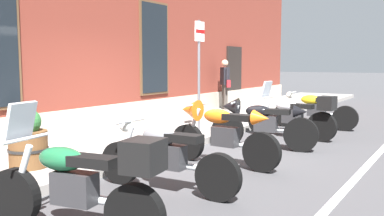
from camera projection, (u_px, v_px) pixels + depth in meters
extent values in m
plane|color=#38383A|center=(189.00, 150.00, 8.30)|extent=(140.00, 140.00, 0.00)
cube|color=gray|center=(136.00, 140.00, 9.02)|extent=(29.95, 2.70, 0.15)
cube|color=silver|center=(361.00, 173.00, 6.59)|extent=(29.95, 0.12, 0.01)
cube|color=gray|center=(92.00, 122.00, 9.69)|extent=(23.95, 0.10, 0.70)
cube|color=#513823|center=(154.00, 48.00, 11.52)|extent=(1.22, 0.06, 2.52)
cube|color=black|center=(155.00, 48.00, 11.50)|extent=(1.10, 0.03, 2.40)
cube|color=black|center=(234.00, 78.00, 15.63)|extent=(1.10, 0.08, 2.30)
cylinder|color=black|center=(15.00, 196.00, 4.46)|extent=(0.22, 0.62, 0.61)
cylinder|color=black|center=(135.00, 215.00, 3.91)|extent=(0.22, 0.62, 0.61)
cylinder|color=silver|center=(21.00, 174.00, 4.40)|extent=(0.12, 0.32, 0.64)
cube|color=#28282B|center=(75.00, 188.00, 4.15)|extent=(0.29, 0.47, 0.32)
ellipsoid|color=#195633|center=(61.00, 159.00, 4.18)|extent=(0.35, 0.56, 0.24)
cube|color=black|center=(93.00, 161.00, 4.03)|extent=(0.30, 0.51, 0.10)
cylinder|color=silver|center=(26.00, 139.00, 4.33)|extent=(0.62, 0.14, 0.04)
cylinder|color=silver|center=(108.00, 201.00, 4.16)|extent=(0.17, 0.46, 0.09)
cube|color=#B2BCC6|center=(21.00, 121.00, 4.33)|extent=(0.38, 0.20, 0.40)
cube|color=black|center=(144.00, 156.00, 3.81)|extent=(0.41, 0.38, 0.30)
cylinder|color=black|center=(121.00, 163.00, 5.98)|extent=(0.15, 0.61, 0.60)
cylinder|color=black|center=(218.00, 177.00, 5.21)|extent=(0.15, 0.61, 0.60)
cylinder|color=silver|center=(126.00, 146.00, 5.90)|extent=(0.08, 0.31, 0.62)
cube|color=#28282B|center=(169.00, 157.00, 5.55)|extent=(0.24, 0.45, 0.32)
ellipsoid|color=slate|center=(160.00, 136.00, 5.60)|extent=(0.28, 0.53, 0.24)
cube|color=black|center=(184.00, 138.00, 5.41)|extent=(0.24, 0.49, 0.10)
cylinder|color=silver|center=(130.00, 121.00, 5.82)|extent=(0.62, 0.07, 0.04)
cylinder|color=silver|center=(193.00, 167.00, 5.52)|extent=(0.11, 0.45, 0.09)
sphere|color=silver|center=(125.00, 126.00, 5.87)|extent=(0.18, 0.18, 0.18)
cylinder|color=black|center=(188.00, 142.00, 7.44)|extent=(0.15, 0.64, 0.63)
cylinder|color=black|center=(262.00, 152.00, 6.61)|extent=(0.15, 0.64, 0.63)
cylinder|color=silver|center=(192.00, 127.00, 7.35)|extent=(0.09, 0.33, 0.68)
cube|color=#28282B|center=(225.00, 137.00, 6.98)|extent=(0.24, 0.45, 0.32)
ellipsoid|color=orange|center=(218.00, 116.00, 7.03)|extent=(0.29, 0.53, 0.24)
cube|color=black|center=(238.00, 117.00, 6.81)|extent=(0.25, 0.49, 0.10)
cylinder|color=silver|center=(196.00, 105.00, 7.26)|extent=(0.62, 0.07, 0.04)
cylinder|color=silver|center=(245.00, 145.00, 6.91)|extent=(0.11, 0.45, 0.09)
cone|color=orange|center=(190.00, 110.00, 7.35)|extent=(0.38, 0.36, 0.36)
cone|color=orange|center=(261.00, 118.00, 6.56)|extent=(0.25, 0.27, 0.24)
cylinder|color=black|center=(228.00, 130.00, 8.68)|extent=(0.23, 0.67, 0.66)
cylinder|color=black|center=(301.00, 135.00, 8.11)|extent=(0.23, 0.67, 0.66)
cylinder|color=silver|center=(232.00, 119.00, 8.62)|extent=(0.12, 0.30, 0.60)
cube|color=#28282B|center=(266.00, 124.00, 8.36)|extent=(0.29, 0.47, 0.32)
ellipsoid|color=black|center=(258.00, 111.00, 8.39)|extent=(0.35, 0.56, 0.24)
cube|color=black|center=(278.00, 112.00, 8.24)|extent=(0.30, 0.51, 0.10)
cylinder|color=silver|center=(236.00, 102.00, 8.55)|extent=(0.62, 0.14, 0.04)
cylinder|color=silver|center=(282.00, 130.00, 8.37)|extent=(0.17, 0.46, 0.09)
cone|color=black|center=(230.00, 107.00, 8.61)|extent=(0.41, 0.40, 0.36)
cone|color=black|center=(301.00, 112.00, 8.07)|extent=(0.28, 0.30, 0.24)
cylinder|color=black|center=(261.00, 121.00, 10.06)|extent=(0.18, 0.66, 0.65)
cylinder|color=black|center=(322.00, 127.00, 9.16)|extent=(0.18, 0.66, 0.65)
cylinder|color=silver|center=(265.00, 112.00, 9.97)|extent=(0.10, 0.30, 0.59)
cube|color=#28282B|center=(292.00, 116.00, 9.56)|extent=(0.26, 0.46, 0.32)
ellipsoid|color=#B7BABF|center=(286.00, 106.00, 9.63)|extent=(0.31, 0.54, 0.24)
cube|color=black|center=(302.00, 106.00, 9.39)|extent=(0.26, 0.50, 0.10)
cylinder|color=silver|center=(269.00, 97.00, 9.89)|extent=(0.62, 0.09, 0.04)
cylinder|color=silver|center=(307.00, 122.00, 9.48)|extent=(0.13, 0.46, 0.09)
cube|color=#B2BCC6|center=(266.00, 89.00, 9.91)|extent=(0.37, 0.18, 0.40)
cube|color=black|center=(327.00, 103.00, 9.04)|extent=(0.39, 0.35, 0.30)
cylinder|color=black|center=(285.00, 115.00, 11.36)|extent=(0.16, 0.64, 0.64)
cylinder|color=black|center=(345.00, 118.00, 10.61)|extent=(0.16, 0.64, 0.64)
cylinder|color=silver|center=(289.00, 106.00, 11.28)|extent=(0.09, 0.31, 0.62)
cube|color=#28282B|center=(316.00, 110.00, 10.94)|extent=(0.25, 0.45, 0.32)
ellipsoid|color=gold|center=(311.00, 100.00, 10.99)|extent=(0.29, 0.53, 0.24)
cube|color=black|center=(326.00, 100.00, 10.80)|extent=(0.25, 0.49, 0.10)
cylinder|color=silver|center=(293.00, 93.00, 11.20)|extent=(0.62, 0.07, 0.04)
cylinder|color=silver|center=(329.00, 115.00, 10.91)|extent=(0.12, 0.45, 0.09)
sphere|color=silver|center=(290.00, 95.00, 11.25)|extent=(0.18, 0.18, 0.18)
cylinder|color=#38332D|center=(224.00, 97.00, 14.33)|extent=(0.14, 0.14, 0.83)
cylinder|color=#38332D|center=(225.00, 97.00, 14.16)|extent=(0.14, 0.14, 0.83)
cube|color=black|center=(225.00, 76.00, 14.17)|extent=(0.42, 0.43, 0.59)
sphere|color=tan|center=(225.00, 63.00, 14.13)|extent=(0.22, 0.22, 0.22)
cylinder|color=black|center=(222.00, 77.00, 14.42)|extent=(0.09, 0.09, 0.56)
cylinder|color=black|center=(227.00, 77.00, 13.94)|extent=(0.09, 0.09, 0.56)
cube|color=maroon|center=(229.00, 84.00, 13.90)|extent=(0.14, 0.14, 0.24)
cylinder|color=#4C4C51|center=(199.00, 76.00, 9.53)|extent=(0.06, 0.06, 2.51)
cube|color=white|center=(200.00, 31.00, 9.41)|extent=(0.36, 0.03, 0.44)
cube|color=red|center=(200.00, 31.00, 9.41)|extent=(0.36, 0.01, 0.08)
cylinder|color=brown|center=(28.00, 149.00, 6.32)|extent=(0.56, 0.56, 0.55)
cylinder|color=black|center=(28.00, 149.00, 6.32)|extent=(0.59, 0.59, 0.04)
sphere|color=#28602D|center=(27.00, 122.00, 6.28)|extent=(0.40, 0.40, 0.40)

